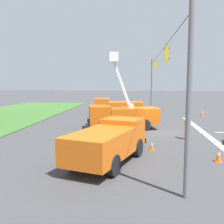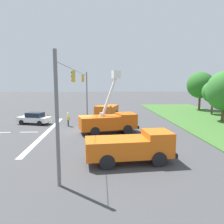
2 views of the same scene
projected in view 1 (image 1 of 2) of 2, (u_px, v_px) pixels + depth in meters
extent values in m
plane|color=#424244|center=(158.00, 131.00, 22.45)|extent=(200.00, 200.00, 0.00)
cube|color=silver|center=(203.00, 132.00, 22.09)|extent=(17.60, 0.50, 0.01)
cylinder|color=slate|center=(189.00, 100.00, 9.19)|extent=(0.20, 0.20, 7.20)
cylinder|color=slate|center=(152.00, 86.00, 34.89)|extent=(0.20, 0.20, 7.20)
cylinder|color=black|center=(160.00, 53.00, 21.69)|extent=(26.00, 0.03, 0.03)
cylinder|color=black|center=(167.00, 45.00, 16.67)|extent=(0.02, 0.02, 0.10)
cube|color=gold|center=(166.00, 53.00, 16.73)|extent=(0.32, 0.28, 0.96)
cylinder|color=black|center=(169.00, 48.00, 16.68)|extent=(0.16, 0.05, 0.16)
cylinder|color=red|center=(169.00, 53.00, 16.72)|extent=(0.16, 0.05, 0.16)
cylinder|color=black|center=(169.00, 59.00, 16.75)|extent=(0.16, 0.05, 0.16)
cylinder|color=black|center=(156.00, 59.00, 27.14)|extent=(0.02, 0.02, 0.10)
cube|color=gold|center=(156.00, 64.00, 27.20)|extent=(0.32, 0.28, 0.96)
cylinder|color=black|center=(157.00, 61.00, 27.15)|extent=(0.16, 0.05, 0.16)
cylinder|color=black|center=(157.00, 64.00, 27.18)|extent=(0.16, 0.05, 0.16)
cylinder|color=red|center=(157.00, 67.00, 27.22)|extent=(0.16, 0.05, 0.16)
cube|color=#D6560F|center=(133.00, 115.00, 23.61)|extent=(3.35, 4.71, 1.40)
cube|color=#D6560F|center=(100.00, 115.00, 23.20)|extent=(2.70, 2.31, 1.60)
cube|color=#1E2838|center=(93.00, 112.00, 23.09)|extent=(2.04, 0.57, 0.72)
cube|color=black|center=(89.00, 122.00, 23.15)|extent=(2.41, 0.71, 0.30)
cylinder|color=black|center=(104.00, 126.00, 22.22)|extent=(0.50, 1.04, 1.00)
cylinder|color=black|center=(101.00, 122.00, 24.43)|extent=(0.50, 1.04, 1.00)
cylinder|color=black|center=(145.00, 125.00, 22.68)|extent=(0.50, 1.04, 1.00)
cylinder|color=black|center=(139.00, 121.00, 24.89)|extent=(0.50, 1.04, 1.00)
cylinder|color=silver|center=(130.00, 106.00, 23.47)|extent=(0.60, 0.60, 0.36)
cube|color=white|center=(122.00, 84.00, 23.14)|extent=(0.64, 1.78, 4.30)
cube|color=white|center=(113.00, 57.00, 22.77)|extent=(1.06, 0.98, 0.80)
cube|color=orange|center=(100.00, 145.00, 12.73)|extent=(4.67, 3.45, 1.31)
cube|color=orange|center=(123.00, 132.00, 15.42)|extent=(2.38, 2.62, 1.58)
cube|color=#1E2838|center=(127.00, 126.00, 15.96)|extent=(0.70, 1.86, 0.71)
cube|color=black|center=(128.00, 139.00, 16.38)|extent=(0.86, 2.20, 0.30)
cylinder|color=black|center=(105.00, 144.00, 15.72)|extent=(1.04, 0.58, 1.00)
cylinder|color=black|center=(138.00, 148.00, 14.88)|extent=(1.04, 0.58, 1.00)
cylinder|color=black|center=(74.00, 160.00, 12.55)|extent=(1.04, 0.58, 1.00)
cylinder|color=black|center=(114.00, 165.00, 11.72)|extent=(1.04, 0.58, 1.00)
cube|color=orange|center=(126.00, 107.00, 32.43)|extent=(2.60, 4.33, 1.24)
cube|color=orange|center=(102.00, 105.00, 32.42)|extent=(2.29, 1.96, 1.66)
cube|color=#1E2838|center=(97.00, 103.00, 32.39)|extent=(1.89, 0.28, 0.75)
cube|color=black|center=(94.00, 111.00, 32.51)|extent=(2.23, 0.37, 0.30)
cylinder|color=black|center=(103.00, 113.00, 31.50)|extent=(0.37, 1.02, 1.00)
cylinder|color=black|center=(104.00, 111.00, 33.53)|extent=(0.37, 1.02, 1.00)
cylinder|color=black|center=(132.00, 113.00, 31.48)|extent=(0.37, 1.02, 1.00)
cylinder|color=black|center=(131.00, 111.00, 33.51)|extent=(0.37, 1.02, 1.00)
cylinder|color=#383842|center=(186.00, 133.00, 19.38)|extent=(0.18, 0.18, 0.85)
cylinder|color=#383842|center=(187.00, 134.00, 19.18)|extent=(0.18, 0.18, 0.85)
cube|color=yellow|center=(187.00, 124.00, 19.20)|extent=(0.43, 0.29, 0.60)
cube|color=silver|center=(187.00, 124.00, 19.20)|extent=(0.43, 0.13, 0.62)
cylinder|color=yellow|center=(186.00, 123.00, 19.46)|extent=(0.11, 0.11, 0.55)
cylinder|color=yellow|center=(188.00, 124.00, 18.93)|extent=(0.11, 0.11, 0.55)
sphere|color=tan|center=(187.00, 118.00, 19.15)|extent=(0.22, 0.22, 0.22)
sphere|color=white|center=(187.00, 117.00, 19.14)|extent=(0.26, 0.26, 0.26)
cube|color=orange|center=(202.00, 116.00, 32.44)|extent=(0.36, 0.36, 0.03)
cone|color=orange|center=(202.00, 112.00, 32.39)|extent=(0.32, 0.32, 0.80)
cylinder|color=white|center=(202.00, 112.00, 32.39)|extent=(0.20, 0.20, 0.14)
cube|color=orange|center=(218.00, 162.00, 13.88)|extent=(0.36, 0.36, 0.03)
cone|color=orange|center=(219.00, 155.00, 13.84)|extent=(0.28, 0.28, 0.71)
cylinder|color=white|center=(219.00, 154.00, 13.84)|extent=(0.18, 0.18, 0.13)
cube|color=orange|center=(151.00, 150.00, 16.26)|extent=(0.36, 0.36, 0.03)
cone|color=orange|center=(152.00, 145.00, 16.22)|extent=(0.24, 0.24, 0.59)
cylinder|color=white|center=(152.00, 145.00, 16.22)|extent=(0.15, 0.15, 0.11)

